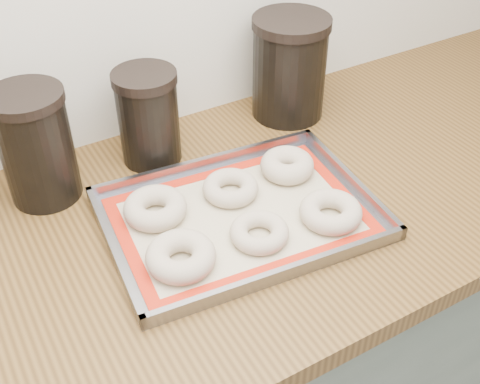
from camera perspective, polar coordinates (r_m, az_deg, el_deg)
cabinet at (r=1.43m, az=-0.20°, el=-15.95°), size 3.00×0.65×0.86m
countertop at (r=1.09m, az=-0.25°, el=-2.20°), size 3.06×0.68×0.04m
baking_tray at (r=1.05m, az=0.00°, el=-2.26°), size 0.49×0.37×0.03m
baking_mat at (r=1.05m, az=-0.00°, el=-2.34°), size 0.45×0.33×0.00m
bagel_front_left at (r=0.96m, az=-5.63°, el=-6.08°), size 0.13×0.13×0.04m
bagel_front_mid at (r=1.00m, az=1.85°, el=-3.84°), size 0.12×0.12×0.03m
bagel_front_right at (r=1.04m, az=8.60°, el=-1.86°), size 0.14×0.14×0.04m
bagel_back_left at (r=1.05m, az=-8.04°, el=-1.51°), size 0.14×0.14×0.04m
bagel_back_mid at (r=1.09m, az=-0.90°, el=0.40°), size 0.11×0.11×0.03m
bagel_back_right at (r=1.14m, az=4.49°, el=2.55°), size 0.12×0.12×0.04m
canister_left at (r=1.10m, az=-18.77°, el=4.16°), size 0.13×0.13×0.21m
canister_mid at (r=1.16m, az=-8.69°, el=7.05°), size 0.12×0.12×0.19m
canister_right at (r=1.29m, az=4.70°, el=11.71°), size 0.16×0.16×0.22m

